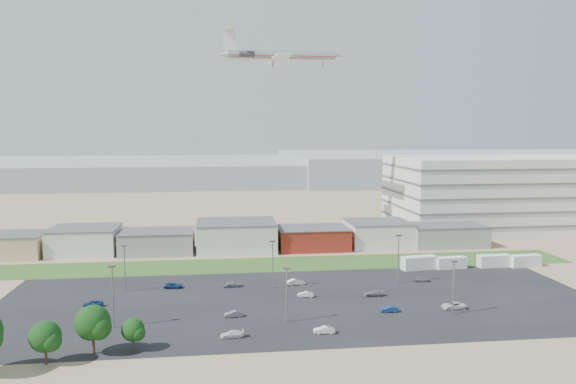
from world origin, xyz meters
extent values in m
plane|color=#987C60|center=(0.00, 0.00, 0.00)|extent=(700.00, 700.00, 0.00)
cube|color=black|center=(5.00, 20.00, 0.01)|extent=(120.00, 50.00, 0.01)
cube|color=#2C501E|center=(0.00, 52.00, 0.01)|extent=(160.00, 16.00, 0.02)
cube|color=silver|center=(90.00, 95.00, 12.50)|extent=(80.00, 40.00, 25.00)
imported|color=silver|center=(33.42, 11.78, 0.65)|extent=(4.70, 2.23, 1.30)
imported|color=navy|center=(20.70, 11.48, 0.57)|extent=(3.55, 1.50, 1.14)
imported|color=silver|center=(-9.02, 1.97, 0.57)|extent=(3.99, 1.78, 1.14)
imported|color=#595B5E|center=(-8.46, 12.29, 0.57)|extent=(3.56, 1.52, 1.14)
imported|color=navy|center=(-35.32, 21.76, 0.64)|extent=(3.85, 1.71, 1.29)
imported|color=#A5A5AA|center=(-8.11, 32.36, 0.60)|extent=(4.20, 1.86, 1.20)
imported|color=silver|center=(6.54, 22.94, 0.56)|extent=(3.51, 1.63, 1.11)
imported|color=#A5A5AA|center=(34.50, 31.35, 0.58)|extent=(3.57, 1.77, 1.17)
imported|color=navy|center=(-20.86, 32.95, 0.56)|extent=(4.21, 2.25, 1.12)
imported|color=silver|center=(5.84, 32.24, 0.65)|extent=(4.08, 1.86, 1.30)
imported|color=#A5A5AA|center=(20.39, 21.81, 0.60)|extent=(4.18, 1.75, 1.21)
imported|color=silver|center=(6.39, 1.95, 0.60)|extent=(3.73, 1.60, 1.19)
camera|label=1|loc=(-10.95, -87.69, 33.77)|focal=35.00mm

